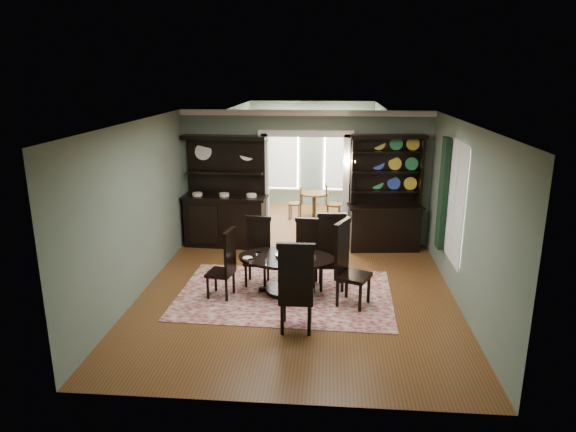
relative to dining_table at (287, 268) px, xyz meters
name	(u,v)px	position (x,y,z in m)	size (l,w,h in m)	color
room	(297,209)	(0.18, -0.14, 1.11)	(5.51, 6.01, 3.01)	brown
parlor	(310,159)	(0.18, 5.35, 1.05)	(3.51, 3.50, 3.01)	brown
doorway_trim	(305,173)	(0.18, 2.82, 1.15)	(2.08, 0.25, 2.57)	white
right_window	(449,198)	(2.87, 0.75, 1.13)	(0.15, 1.47, 2.12)	white
wall_sconce	(349,163)	(1.13, 2.66, 1.42)	(0.27, 0.21, 0.21)	#B1722F
rug	(285,294)	(-0.02, -0.10, -0.46)	(3.72, 2.50, 0.01)	maroon
dining_table	(287,268)	(0.00, 0.00, 0.00)	(1.77, 1.67, 0.67)	black
centerpiece	(283,253)	(-0.07, 0.00, 0.27)	(1.30, 0.83, 0.21)	silver
chair_far_left	(258,248)	(-0.57, 0.43, 0.19)	(0.49, 0.46, 1.25)	black
chair_far_mid	(307,250)	(0.33, 0.46, 0.18)	(0.49, 0.47, 1.23)	black
chair_far_right	(331,249)	(0.78, 0.37, 0.24)	(0.53, 0.51, 1.35)	black
chair_end_left	(226,262)	(-1.03, -0.28, 0.18)	(0.51, 0.53, 1.23)	black
chair_end_right	(347,261)	(1.04, -0.36, 0.29)	(0.68, 0.69, 1.45)	black
chair_near	(296,286)	(0.26, -1.44, 0.29)	(0.56, 0.51, 1.45)	black
sideboard	(226,208)	(-1.59, 2.53, 0.39)	(1.90, 0.76, 2.46)	black
welsh_dresser	(385,209)	(1.93, 2.54, 0.44)	(1.67, 0.76, 2.52)	black
parlor_table	(314,202)	(0.32, 4.81, 0.00)	(0.77, 0.77, 0.71)	brown
parlor_chair_left	(297,202)	(-0.12, 4.74, 0.00)	(0.39, 0.37, 0.88)	brown
parlor_chair_right	(331,202)	(0.76, 4.46, 0.08)	(0.43, 0.43, 1.02)	brown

